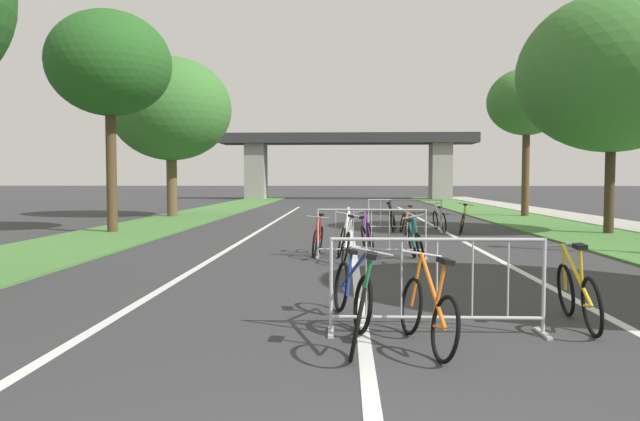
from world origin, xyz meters
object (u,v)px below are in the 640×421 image
at_px(bicycle_teal_7, 415,244).
at_px(bicycle_orange_11, 428,312).
at_px(crowd_barrier_nearest, 437,286).
at_px(bicycle_orange_1, 405,222).
at_px(bicycle_yellow_0, 463,222).
at_px(bicycle_black_4, 392,219).
at_px(tree_right_oak_mid, 527,102).
at_px(bicycle_silver_3, 439,220).
at_px(tree_right_pine_near, 613,73).
at_px(tree_left_oak_near, 109,64).
at_px(crowd_barrier_third, 405,216).
at_px(bicycle_purple_5, 368,238).
at_px(bicycle_blue_8, 352,292).
at_px(bicycle_white_6, 344,243).
at_px(crowd_barrier_second, 371,234).
at_px(tree_left_cypress_far, 171,109).
at_px(bicycle_yellow_10, 578,294).
at_px(bicycle_red_2, 318,239).
at_px(bicycle_green_9, 361,308).

relative_size(bicycle_teal_7, bicycle_orange_11, 1.08).
bearing_deg(crowd_barrier_nearest, bicycle_orange_1, 85.82).
relative_size(bicycle_yellow_0, bicycle_black_4, 0.97).
distance_m(tree_right_oak_mid, bicycle_silver_3, 10.05).
bearing_deg(tree_right_pine_near, bicycle_orange_11, -120.26).
height_order(tree_left_oak_near, bicycle_teal_7, tree_left_oak_near).
xyz_separation_m(crowd_barrier_third, bicycle_purple_5, (-1.38, -5.56, -0.14)).
bearing_deg(bicycle_orange_11, tree_left_oak_near, 112.09).
height_order(bicycle_blue_8, bicycle_orange_11, bicycle_blue_8).
bearing_deg(bicycle_white_6, crowd_barrier_second, 38.06).
bearing_deg(bicycle_teal_7, tree_left_cypress_far, -58.81).
distance_m(bicycle_teal_7, bicycle_yellow_10, 5.33).
height_order(crowd_barrier_second, bicycle_yellow_0, crowd_barrier_second).
height_order(crowd_barrier_nearest, bicycle_orange_11, crowd_barrier_nearest).
bearing_deg(bicycle_purple_5, bicycle_yellow_10, -63.24).
distance_m(bicycle_orange_1, bicycle_red_2, 5.76).
bearing_deg(bicycle_silver_3, tree_right_pine_near, -16.62).
bearing_deg(tree_left_oak_near, bicycle_white_6, -39.79).
bearing_deg(bicycle_orange_11, crowd_barrier_nearest, 60.46).
distance_m(crowd_barrier_nearest, bicycle_silver_3, 12.99).
relative_size(bicycle_red_2, bicycle_orange_11, 1.00).
height_order(crowd_barrier_nearest, bicycle_yellow_0, crowd_barrier_nearest).
distance_m(tree_left_oak_near, bicycle_orange_11, 15.35).
bearing_deg(bicycle_blue_8, bicycle_black_4, -109.36).
distance_m(tree_left_oak_near, tree_right_oak_mid, 17.51).
xyz_separation_m(tree_right_pine_near, bicycle_purple_5, (-7.49, -5.06, -4.47)).
height_order(tree_left_cypress_far, bicycle_white_6, tree_left_cypress_far).
height_order(bicycle_white_6, bicycle_orange_11, bicycle_white_6).
distance_m(bicycle_red_2, bicycle_yellow_10, 6.98).
relative_size(tree_left_cypress_far, bicycle_yellow_0, 4.26).
bearing_deg(bicycle_yellow_0, tree_right_oak_mid, 76.07).
xyz_separation_m(tree_right_pine_near, bicycle_yellow_0, (-4.39, 0.01, -4.47)).
relative_size(bicycle_teal_7, bicycle_blue_8, 1.01).
distance_m(crowd_barrier_third, bicycle_red_2, 6.19).
relative_size(bicycle_orange_1, bicycle_green_9, 0.96).
bearing_deg(bicycle_blue_8, bicycle_green_9, 82.20).
xyz_separation_m(bicycle_yellow_0, bicycle_red_2, (-4.20, -5.17, -0.02)).
xyz_separation_m(bicycle_orange_1, bicycle_yellow_10, (0.80, -11.38, 0.02)).
height_order(crowd_barrier_nearest, crowd_barrier_third, same).
bearing_deg(bicycle_yellow_10, crowd_barrier_third, 98.68).
relative_size(tree_left_cypress_far, bicycle_yellow_10, 4.31).
xyz_separation_m(bicycle_purple_5, bicycle_green_9, (-0.34, -7.20, 0.01)).
bearing_deg(tree_left_cypress_far, tree_right_pine_near, -25.86).
distance_m(crowd_barrier_second, bicycle_black_4, 6.70).
bearing_deg(tree_left_cypress_far, bicycle_yellow_0, -33.93).
distance_m(bicycle_white_6, bicycle_teal_7, 1.45).
distance_m(crowd_barrier_second, bicycle_green_9, 6.64).
xyz_separation_m(tree_left_cypress_far, bicycle_teal_7, (9.10, -13.75, -4.39)).
bearing_deg(bicycle_silver_3, bicycle_red_2, -124.95).
height_order(tree_right_pine_near, bicycle_black_4, tree_right_pine_near).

